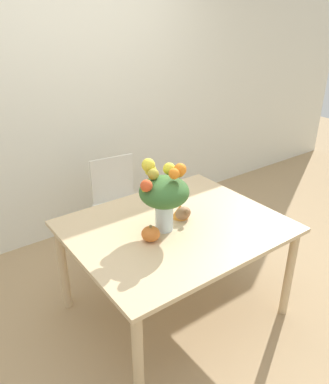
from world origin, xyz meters
The scene contains 7 objects.
ground_plane centered at (0.00, 0.00, 0.00)m, with size 12.00×12.00×0.00m, color tan.
wall_back centered at (0.00, 1.53, 1.35)m, with size 8.00×0.06×2.70m.
dining_table centered at (0.00, 0.00, 0.65)m, with size 1.38×1.13×0.73m.
flower_vase centered at (-0.09, 0.00, 0.99)m, with size 0.35×0.34×0.47m.
pumpkin centered at (-0.24, -0.06, 0.78)m, with size 0.12×0.12×0.11m.
turkey_figurine centered at (0.09, 0.05, 0.78)m, with size 0.12×0.16×0.10m.
dining_chair_near_window centered at (0.09, 0.92, 0.46)m, with size 0.47×0.47×0.87m.
Camera 1 is at (-1.33, -1.70, 2.02)m, focal length 35.00 mm.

